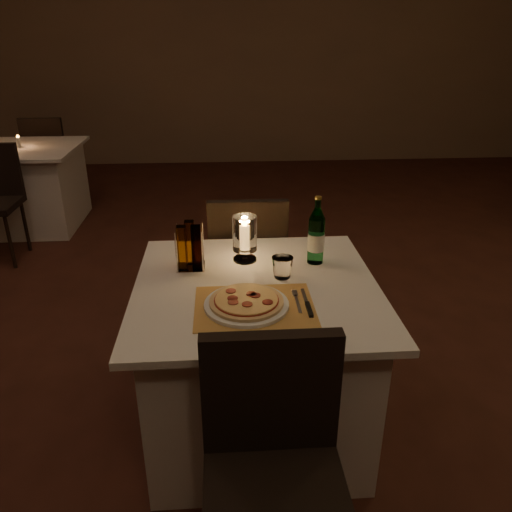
{
  "coord_description": "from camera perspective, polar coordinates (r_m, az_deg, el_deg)",
  "views": [
    {
      "loc": [
        -0.28,
        -1.99,
        1.69
      ],
      "look_at": [
        -0.15,
        -0.16,
        0.86
      ],
      "focal_mm": 35.0,
      "sensor_mm": 36.0,
      "label": 1
    }
  ],
  "objects": [
    {
      "name": "plate",
      "position": [
        1.88,
        -1.09,
        -5.57
      ],
      "size": [
        0.32,
        0.32,
        0.01
      ],
      "primitive_type": "cylinder",
      "color": "white",
      "rests_on": "placemat"
    },
    {
      "name": "floor",
      "position": [
        2.63,
        3.18,
        -15.94
      ],
      "size": [
        8.0,
        10.0,
        0.02
      ],
      "primitive_type": "cube",
      "color": "#451F16",
      "rests_on": "ground"
    },
    {
      "name": "pizza",
      "position": [
        1.88,
        -1.1,
        -5.14
      ],
      "size": [
        0.28,
        0.28,
        0.02
      ],
      "color": "#D8B77F",
      "rests_on": "plate"
    },
    {
      "name": "chair_near",
      "position": [
        1.59,
        2.0,
        -21.6
      ],
      "size": [
        0.42,
        0.42,
        0.9
      ],
      "color": "black",
      "rests_on": "ground"
    },
    {
      "name": "chair_far",
      "position": [
        2.77,
        -1.01,
        0.04
      ],
      "size": [
        0.42,
        0.42,
        0.9
      ],
      "color": "black",
      "rests_on": "ground"
    },
    {
      "name": "wall_back",
      "position": [
        7.01,
        -1.88,
        22.76
      ],
      "size": [
        8.0,
        0.02,
        3.0
      ],
      "primitive_type": "cube",
      "color": "#87694E",
      "rests_on": "ground"
    },
    {
      "name": "water_bottle",
      "position": [
        2.21,
        6.89,
        2.23
      ],
      "size": [
        0.07,
        0.07,
        0.31
      ],
      "color": "#61B579",
      "rests_on": "main_table"
    },
    {
      "name": "main_table",
      "position": [
        2.24,
        0.04,
        -11.6
      ],
      "size": [
        1.0,
        1.0,
        0.74
      ],
      "color": "silver",
      "rests_on": "ground"
    },
    {
      "name": "hurricane_candle",
      "position": [
        2.22,
        -1.3,
        2.42
      ],
      "size": [
        0.11,
        0.11,
        0.21
      ],
      "color": "white",
      "rests_on": "main_table"
    },
    {
      "name": "neighbor_table_left",
      "position": [
        5.12,
        -24.67,
        7.21
      ],
      "size": [
        1.0,
        1.0,
        0.74
      ],
      "color": "silver",
      "rests_on": "ground"
    },
    {
      "name": "knife",
      "position": [
        1.89,
        5.98,
        -5.76
      ],
      "size": [
        0.02,
        0.22,
        0.01
      ],
      "color": "black",
      "rests_on": "placemat"
    },
    {
      "name": "cruet_caddy",
      "position": [
        2.17,
        -7.59,
        0.92
      ],
      "size": [
        0.12,
        0.12,
        0.21
      ],
      "color": "white",
      "rests_on": "main_table"
    },
    {
      "name": "fork",
      "position": [
        1.93,
        4.65,
        -4.98
      ],
      "size": [
        0.02,
        0.18,
        0.0
      ],
      "color": "silver",
      "rests_on": "placemat"
    },
    {
      "name": "neighbor_candle_left",
      "position": [
        5.03,
        -25.5,
        11.7
      ],
      "size": [
        0.03,
        0.03,
        0.11
      ],
      "color": "white",
      "rests_on": "neighbor_table_left"
    },
    {
      "name": "neighbor_chair_lb",
      "position": [
        5.74,
        -22.68,
        11.02
      ],
      "size": [
        0.42,
        0.42,
        0.9
      ],
      "color": "black",
      "rests_on": "ground"
    },
    {
      "name": "placemat",
      "position": [
        1.89,
        -0.18,
        -5.78
      ],
      "size": [
        0.45,
        0.34,
        0.0
      ],
      "primitive_type": "cube",
      "color": "#BA8640",
      "rests_on": "main_table"
    },
    {
      "name": "tumbler",
      "position": [
        2.1,
        3.03,
        -1.3
      ],
      "size": [
        0.09,
        0.09,
        0.09
      ],
      "primitive_type": null,
      "color": "white",
      "rests_on": "main_table"
    }
  ]
}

